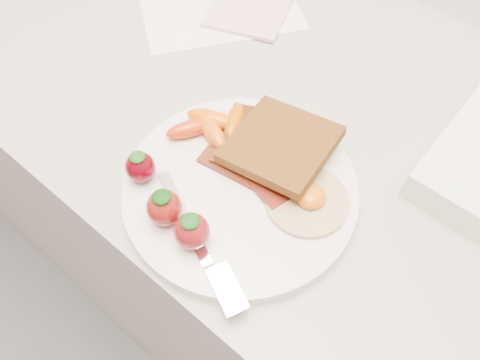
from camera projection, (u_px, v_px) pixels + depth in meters
The scene contains 11 objects.
counter at pixel (278, 250), 1.00m from camera, with size 2.00×0.60×0.90m, color gray.
plate at pixel (240, 189), 0.54m from camera, with size 0.27×0.27×0.02m, color silver.
toast_lower at pixel (261, 140), 0.56m from camera, with size 0.09×0.09×0.01m, color #361F0E.
toast_upper at pixel (280, 144), 0.54m from camera, with size 0.11×0.11×0.01m, color #3B250A.
fried_egg at pixel (308, 200), 0.52m from camera, with size 0.11×0.11×0.02m.
bacon_strips at pixel (249, 170), 0.54m from camera, with size 0.12×0.07×0.01m.
baby_carrots at pixel (212, 125), 0.57m from camera, with size 0.08×0.11×0.02m.
strawberries at pixel (167, 204), 0.49m from camera, with size 0.14×0.06×0.05m.
fork at pixel (203, 247), 0.49m from camera, with size 0.18×0.09×0.00m.
paper_sheet at pixel (219, 6), 0.74m from camera, with size 0.18×0.24×0.00m, color white.
notepad at pixel (254, 1), 0.74m from camera, with size 0.12×0.17×0.01m, color #D6A8B5.
Camera 1 is at (0.21, 1.32, 1.36)m, focal length 35.00 mm.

